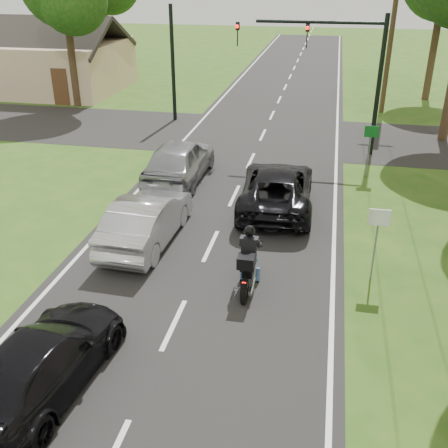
{
  "coord_description": "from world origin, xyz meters",
  "views": [
    {
      "loc": [
        3.19,
        -9.71,
        7.69
      ],
      "look_at": [
        0.62,
        3.0,
        1.3
      ],
      "focal_mm": 42.0,
      "sensor_mm": 36.0,
      "label": 1
    }
  ],
  "objects_px": {
    "silver_suv": "(180,160)",
    "sign_green": "(371,139)",
    "dark_suv": "(277,187)",
    "traffic_signal": "(337,59)",
    "utility_pole_far": "(393,20)",
    "sign_white": "(378,228)",
    "motorcycle_rider": "(249,265)",
    "silver_sedan": "(146,220)",
    "dark_car_behind": "(42,362)"
  },
  "relations": [
    {
      "from": "sign_white",
      "to": "sign_green",
      "type": "xyz_separation_m",
      "value": [
        0.2,
        8.0,
        0.0
      ]
    },
    {
      "from": "sign_white",
      "to": "sign_green",
      "type": "relative_size",
      "value": 1.0
    },
    {
      "from": "motorcycle_rider",
      "to": "sign_green",
      "type": "bearing_deg",
      "value": 68.53
    },
    {
      "from": "silver_sedan",
      "to": "utility_pole_far",
      "type": "height_order",
      "value": "utility_pole_far"
    },
    {
      "from": "sign_white",
      "to": "motorcycle_rider",
      "type": "bearing_deg",
      "value": -161.92
    },
    {
      "from": "dark_car_behind",
      "to": "utility_pole_far",
      "type": "height_order",
      "value": "utility_pole_far"
    },
    {
      "from": "silver_sedan",
      "to": "silver_suv",
      "type": "bearing_deg",
      "value": -83.35
    },
    {
      "from": "dark_car_behind",
      "to": "traffic_signal",
      "type": "height_order",
      "value": "traffic_signal"
    },
    {
      "from": "utility_pole_far",
      "to": "sign_white",
      "type": "bearing_deg",
      "value": -94.51
    },
    {
      "from": "sign_white",
      "to": "sign_green",
      "type": "distance_m",
      "value": 8.0
    },
    {
      "from": "motorcycle_rider",
      "to": "utility_pole_far",
      "type": "height_order",
      "value": "utility_pole_far"
    },
    {
      "from": "dark_suv",
      "to": "utility_pole_far",
      "type": "height_order",
      "value": "utility_pole_far"
    },
    {
      "from": "motorcycle_rider",
      "to": "traffic_signal",
      "type": "relative_size",
      "value": 0.33
    },
    {
      "from": "silver_sedan",
      "to": "silver_suv",
      "type": "relative_size",
      "value": 0.92
    },
    {
      "from": "silver_sedan",
      "to": "utility_pole_far",
      "type": "bearing_deg",
      "value": -112.41
    },
    {
      "from": "silver_suv",
      "to": "sign_green",
      "type": "distance_m",
      "value": 7.57
    },
    {
      "from": "motorcycle_rider",
      "to": "dark_car_behind",
      "type": "relative_size",
      "value": 0.47
    },
    {
      "from": "silver_suv",
      "to": "traffic_signal",
      "type": "xyz_separation_m",
      "value": [
        5.75,
        4.84,
        3.28
      ]
    },
    {
      "from": "dark_car_behind",
      "to": "sign_green",
      "type": "relative_size",
      "value": 2.12
    },
    {
      "from": "silver_sedan",
      "to": "sign_green",
      "type": "relative_size",
      "value": 2.15
    },
    {
      "from": "motorcycle_rider",
      "to": "silver_sedan",
      "type": "relative_size",
      "value": 0.47
    },
    {
      "from": "traffic_signal",
      "to": "sign_white",
      "type": "bearing_deg",
      "value": -82.95
    },
    {
      "from": "dark_suv",
      "to": "silver_suv",
      "type": "height_order",
      "value": "silver_suv"
    },
    {
      "from": "traffic_signal",
      "to": "sign_green",
      "type": "xyz_separation_m",
      "value": [
        1.56,
        -3.02,
        -2.54
      ]
    },
    {
      "from": "dark_car_behind",
      "to": "utility_pole_far",
      "type": "relative_size",
      "value": 0.45
    },
    {
      "from": "motorcycle_rider",
      "to": "sign_green",
      "type": "xyz_separation_m",
      "value": [
        3.41,
        9.05,
        0.88
      ]
    },
    {
      "from": "dark_car_behind",
      "to": "traffic_signal",
      "type": "bearing_deg",
      "value": -102.54
    },
    {
      "from": "sign_white",
      "to": "sign_green",
      "type": "height_order",
      "value": "same"
    },
    {
      "from": "dark_car_behind",
      "to": "sign_green",
      "type": "height_order",
      "value": "sign_green"
    },
    {
      "from": "dark_suv",
      "to": "dark_car_behind",
      "type": "relative_size",
      "value": 1.17
    },
    {
      "from": "dark_suv",
      "to": "silver_sedan",
      "type": "xyz_separation_m",
      "value": [
        -3.61,
        -3.41,
        0.02
      ]
    },
    {
      "from": "motorcycle_rider",
      "to": "silver_sedan",
      "type": "bearing_deg",
      "value": 149.6
    },
    {
      "from": "dark_suv",
      "to": "traffic_signal",
      "type": "xyz_separation_m",
      "value": [
        1.7,
        6.69,
        3.39
      ]
    },
    {
      "from": "dark_suv",
      "to": "silver_sedan",
      "type": "height_order",
      "value": "silver_sedan"
    },
    {
      "from": "traffic_signal",
      "to": "sign_green",
      "type": "height_order",
      "value": "traffic_signal"
    },
    {
      "from": "motorcycle_rider",
      "to": "sign_white",
      "type": "xyz_separation_m",
      "value": [
        3.21,
        1.05,
        0.88
      ]
    },
    {
      "from": "traffic_signal",
      "to": "sign_white",
      "type": "xyz_separation_m",
      "value": [
        1.36,
        -11.02,
        -2.54
      ]
    },
    {
      "from": "sign_green",
      "to": "dark_car_behind",
      "type": "bearing_deg",
      "value": -116.92
    },
    {
      "from": "traffic_signal",
      "to": "sign_green",
      "type": "relative_size",
      "value": 3.0
    },
    {
      "from": "dark_suv",
      "to": "traffic_signal",
      "type": "bearing_deg",
      "value": -107.13
    },
    {
      "from": "dark_suv",
      "to": "utility_pole_far",
      "type": "xyz_separation_m",
      "value": [
        4.56,
        14.69,
        4.34
      ]
    },
    {
      "from": "traffic_signal",
      "to": "silver_sedan",
      "type": "bearing_deg",
      "value": -117.75
    },
    {
      "from": "silver_suv",
      "to": "dark_car_behind",
      "type": "height_order",
      "value": "silver_suv"
    },
    {
      "from": "motorcycle_rider",
      "to": "utility_pole_far",
      "type": "bearing_deg",
      "value": 75.98
    },
    {
      "from": "motorcycle_rider",
      "to": "dark_suv",
      "type": "xyz_separation_m",
      "value": [
        0.15,
        5.38,
        0.03
      ]
    },
    {
      "from": "motorcycle_rider",
      "to": "silver_suv",
      "type": "height_order",
      "value": "motorcycle_rider"
    },
    {
      "from": "motorcycle_rider",
      "to": "dark_suv",
      "type": "bearing_deg",
      "value": 87.61
    },
    {
      "from": "silver_sedan",
      "to": "sign_green",
      "type": "bearing_deg",
      "value": -132.26
    },
    {
      "from": "dark_car_behind",
      "to": "sign_green",
      "type": "bearing_deg",
      "value": -111.71
    },
    {
      "from": "motorcycle_rider",
      "to": "sign_white",
      "type": "bearing_deg",
      "value": 17.29
    }
  ]
}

